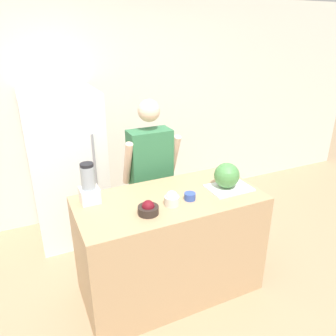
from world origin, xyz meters
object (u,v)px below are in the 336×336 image
(watermelon, at_px, (227,175))
(bowl_cream, at_px, (172,199))
(refrigerator, at_px, (67,168))
(person, at_px, (151,178))
(bowl_small_blue, at_px, (190,196))
(bowl_cherries, at_px, (148,209))
(blender, at_px, (89,186))

(watermelon, xyz_separation_m, bowl_cream, (-0.55, -0.06, -0.07))
(watermelon, bearing_deg, refrigerator, 130.45)
(refrigerator, height_order, watermelon, refrigerator)
(person, distance_m, bowl_cream, 0.79)
(refrigerator, distance_m, bowl_small_blue, 1.60)
(bowl_cherries, relative_size, blender, 0.48)
(bowl_cherries, distance_m, bowl_cream, 0.22)
(person, relative_size, blender, 4.91)
(bowl_cream, bearing_deg, blender, 150.69)
(blender, bearing_deg, watermelon, -12.87)
(watermelon, distance_m, bowl_cherries, 0.78)
(person, relative_size, watermelon, 7.47)
(person, distance_m, watermelon, 0.85)
(watermelon, distance_m, bowl_small_blue, 0.40)
(refrigerator, distance_m, watermelon, 1.78)
(watermelon, bearing_deg, person, 121.67)
(watermelon, distance_m, bowl_cream, 0.56)
(bowl_cream, bearing_deg, watermelon, 6.64)
(bowl_small_blue, bearing_deg, bowl_cherries, -170.80)
(bowl_cherries, xyz_separation_m, bowl_small_blue, (0.39, 0.06, -0.01))
(bowl_cherries, bearing_deg, blender, 133.84)
(person, distance_m, bowl_small_blue, 0.76)
(refrigerator, distance_m, blender, 1.12)
(refrigerator, relative_size, bowl_cream, 13.70)
(refrigerator, relative_size, bowl_cherries, 10.50)
(bowl_cream, relative_size, bowl_small_blue, 1.31)
(bowl_small_blue, bearing_deg, blender, 157.63)
(bowl_cherries, height_order, blender, blender)
(person, relative_size, bowl_cream, 13.47)
(refrigerator, bearing_deg, person, -42.18)
(refrigerator, xyz_separation_m, bowl_small_blue, (0.76, -1.39, 0.14))
(refrigerator, bearing_deg, bowl_cream, -67.16)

